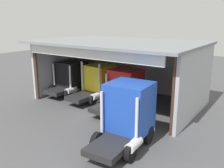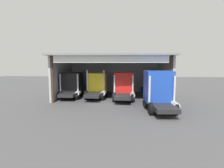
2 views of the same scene
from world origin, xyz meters
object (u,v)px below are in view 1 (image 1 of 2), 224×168
at_px(truck_yellow_left_bay, 98,82).
at_px(truck_blue_center_left_bay, 128,113).
at_px(truck_red_right_bay, 123,90).
at_px(tool_cart, 192,98).
at_px(truck_black_center_bay, 70,77).
at_px(oil_drum, 178,95).

height_order(truck_yellow_left_bay, truck_blue_center_left_bay, truck_blue_center_left_bay).
distance_m(truck_yellow_left_bay, truck_red_right_bay, 3.67).
xyz_separation_m(truck_yellow_left_bay, tool_cart, (7.83, 3.79, -1.21)).
relative_size(truck_red_right_bay, tool_cart, 4.99).
height_order(truck_black_center_bay, truck_yellow_left_bay, truck_yellow_left_bay).
relative_size(truck_black_center_bay, tool_cart, 4.33).
bearing_deg(oil_drum, truck_yellow_left_bay, -146.99).
relative_size(truck_red_right_bay, truck_blue_center_left_bay, 0.99).
xyz_separation_m(truck_black_center_bay, oil_drum, (9.76, 4.38, -1.28)).
bearing_deg(truck_yellow_left_bay, truck_red_right_bay, -12.53).
bearing_deg(tool_cart, truck_blue_center_left_bay, -95.76).
bearing_deg(truck_blue_center_left_bay, oil_drum, 89.29).
distance_m(truck_blue_center_left_bay, oil_drum, 10.16).
distance_m(truck_black_center_bay, tool_cart, 11.96).
distance_m(truck_black_center_bay, truck_yellow_left_bay, 3.38).
distance_m(truck_red_right_bay, oil_drum, 6.07).
bearing_deg(oil_drum, truck_black_center_bay, -155.84).
bearing_deg(tool_cart, truck_red_right_bay, -131.73).
xyz_separation_m(truck_blue_center_left_bay, tool_cart, (0.98, 9.67, -1.49)).
height_order(truck_blue_center_left_bay, oil_drum, truck_blue_center_left_bay).
relative_size(truck_yellow_left_bay, truck_red_right_bay, 1.02).
height_order(oil_drum, tool_cart, tool_cart).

